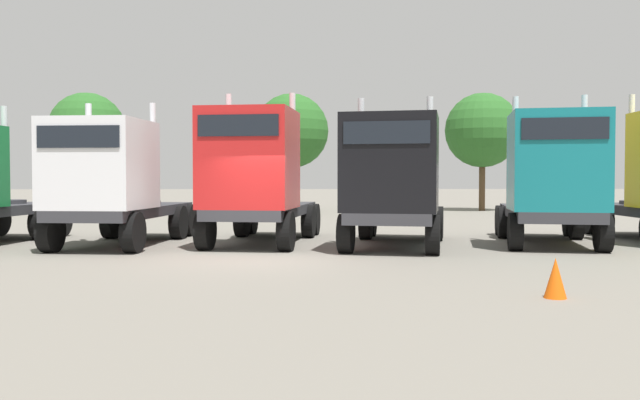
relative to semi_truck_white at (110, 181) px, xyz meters
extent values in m
plane|color=slate|center=(4.21, -2.89, -1.84)|extent=(200.00, 200.00, 0.00)
cylinder|color=silver|center=(-3.21, 0.84, 0.72)|extent=(0.21, 0.21, 2.86)
cylinder|color=#333338|center=(-3.89, 2.58, -0.65)|extent=(1.26, 1.26, 0.12)
cylinder|color=black|center=(-2.79, 2.46, -1.30)|extent=(0.52, 1.12, 1.08)
cylinder|color=black|center=(-2.62, 3.55, -1.30)|extent=(0.52, 1.12, 1.08)
cube|color=#333338|center=(0.14, 1.18, -0.88)|extent=(2.94, 6.49, 0.30)
cube|color=white|center=(-0.08, -0.64, 0.45)|extent=(2.70, 2.87, 2.36)
cube|color=black|center=(-0.24, -1.95, 1.11)|extent=(2.09, 0.29, 0.55)
cylinder|color=silver|center=(1.04, 0.68, 0.75)|extent=(0.20, 0.20, 2.96)
cylinder|color=silver|center=(-0.85, 0.91, 0.75)|extent=(0.20, 0.20, 2.96)
cylinder|color=#333338|center=(0.31, 2.55, -0.67)|extent=(1.23, 1.23, 0.12)
cylinder|color=black|center=(0.94, -1.37, -1.31)|extent=(0.48, 1.10, 1.06)
cylinder|color=black|center=(-1.24, -1.10, -1.31)|extent=(0.48, 1.10, 1.06)
cylinder|color=black|center=(1.42, 2.57, -1.31)|extent=(0.48, 1.10, 1.06)
cylinder|color=black|center=(-0.76, 2.84, -1.31)|extent=(0.48, 1.10, 1.06)
cylinder|color=black|center=(1.56, 3.66, -1.31)|extent=(0.48, 1.10, 1.06)
cylinder|color=black|center=(-0.63, 3.93, -1.31)|extent=(0.48, 1.10, 1.06)
cube|color=#333338|center=(4.19, 1.53, -0.88)|extent=(3.23, 6.61, 0.30)
cube|color=red|center=(3.87, -0.40, 0.61)|extent=(2.77, 2.78, 2.68)
cube|color=black|center=(3.66, -1.61, 1.42)|extent=(2.08, 0.39, 0.55)
cylinder|color=silver|center=(5.03, 0.78, 0.91)|extent=(0.21, 0.21, 3.28)
cylinder|color=silver|center=(3.16, 1.10, 0.91)|extent=(0.21, 0.21, 3.28)
cylinder|color=#333338|center=(4.43, 2.90, -0.67)|extent=(1.27, 1.27, 0.12)
cylinder|color=black|center=(4.86, -1.09, -1.31)|extent=(0.52, 1.10, 1.06)
cylinder|color=black|center=(2.70, -0.72, -1.31)|extent=(0.52, 1.10, 1.06)
cylinder|color=black|center=(5.54, 2.89, -1.31)|extent=(0.52, 1.10, 1.06)
cylinder|color=black|center=(3.37, 3.26, -1.31)|extent=(0.52, 1.10, 1.06)
cylinder|color=black|center=(5.73, 3.98, -1.31)|extent=(0.52, 1.10, 1.06)
cylinder|color=black|center=(3.56, 4.34, -1.31)|extent=(0.52, 1.10, 1.06)
cube|color=#333338|center=(8.04, 0.50, -0.93)|extent=(3.60, 6.57, 0.30)
cube|color=black|center=(7.58, -1.43, 0.47)|extent=(2.86, 2.75, 2.49)
cube|color=black|center=(7.31, -2.55, 1.19)|extent=(2.05, 0.53, 0.55)
cylinder|color=silver|center=(8.80, -0.41, 0.77)|extent=(0.22, 0.22, 3.09)
cylinder|color=silver|center=(6.95, 0.03, 0.77)|extent=(0.22, 0.22, 3.09)
cylinder|color=#333338|center=(8.36, 1.84, -0.72)|extent=(1.33, 1.33, 0.12)
cylinder|color=black|center=(8.55, -2.10, -1.34)|extent=(0.58, 1.07, 1.01)
cylinder|color=black|center=(6.41, -1.59, -1.34)|extent=(0.58, 1.07, 1.01)
cylinder|color=black|center=(9.47, 1.72, -1.34)|extent=(0.58, 1.07, 1.01)
cylinder|color=black|center=(7.33, 2.23, -1.34)|extent=(0.58, 1.07, 1.01)
cylinder|color=black|center=(9.72, 2.79, -1.34)|extent=(0.58, 1.07, 1.01)
cylinder|color=black|center=(7.59, 3.30, -1.34)|extent=(0.58, 1.07, 1.01)
cube|color=#333338|center=(12.54, 0.84, -0.93)|extent=(3.49, 6.35, 0.30)
cube|color=#14727A|center=(12.14, -0.91, 0.54)|extent=(2.88, 2.88, 2.64)
cube|color=black|center=(11.86, -2.10, 1.33)|extent=(2.06, 0.51, 0.55)
cylinder|color=silver|center=(13.36, 0.19, 0.84)|extent=(0.22, 0.22, 3.24)
cylinder|color=silver|center=(11.51, 0.62, 0.84)|extent=(0.22, 0.22, 3.24)
cylinder|color=#333338|center=(12.84, 2.13, -0.72)|extent=(1.32, 1.32, 0.12)
cylinder|color=black|center=(13.09, -1.65, -1.34)|extent=(0.57, 1.06, 1.01)
cylinder|color=black|center=(10.95, -1.16, -1.34)|extent=(0.57, 1.06, 1.01)
cylinder|color=black|center=(13.93, 1.96, -1.34)|extent=(0.57, 1.06, 1.01)
cylinder|color=black|center=(11.78, 2.46, -1.34)|extent=(0.57, 1.06, 1.01)
cylinder|color=black|center=(14.17, 3.04, -1.34)|extent=(0.57, 1.06, 1.01)
cylinder|color=black|center=(12.03, 3.53, -1.34)|extent=(0.57, 1.06, 1.01)
cylinder|color=silver|center=(15.28, 1.25, 0.92)|extent=(0.19, 0.19, 3.38)
cylinder|color=#333338|center=(16.33, 2.83, -0.71)|extent=(1.16, 1.16, 0.12)
cylinder|color=black|center=(15.23, 2.90, -1.33)|extent=(0.41, 1.04, 1.02)
cylinder|color=black|center=(15.30, 4.00, -1.33)|extent=(0.41, 1.04, 1.02)
cone|color=#F2590C|center=(9.28, -8.11, -1.52)|extent=(0.36, 0.36, 0.65)
cylinder|color=#4C3823|center=(-5.87, 17.15, -0.43)|extent=(0.36, 0.36, 2.83)
sphere|color=#286023|center=(-5.87, 17.15, 2.59)|extent=(4.01, 4.01, 4.01)
cylinder|color=#4C3823|center=(4.91, 19.68, -0.38)|extent=(0.36, 0.36, 2.93)
sphere|color=#286023|center=(4.91, 19.68, 2.79)|extent=(4.24, 4.24, 4.24)
cylinder|color=#4C3823|center=(16.11, 20.23, -0.35)|extent=(0.36, 0.36, 2.99)
sphere|color=#286023|center=(16.11, 20.23, 2.89)|extent=(4.37, 4.37, 4.37)
camera|label=1|loc=(5.10, -18.62, 0.09)|focal=37.49mm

